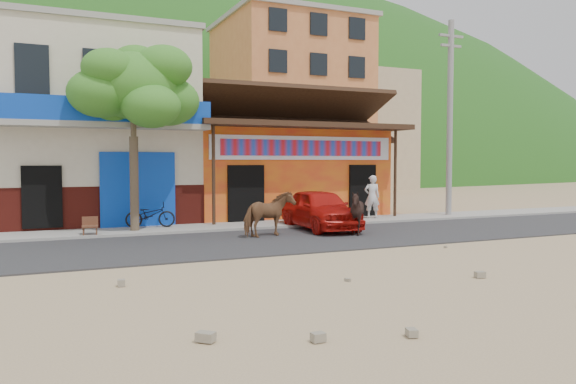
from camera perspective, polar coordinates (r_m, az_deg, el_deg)
name	(u,v)px	position (r m, az deg, el deg)	size (l,w,h in m)	color
ground	(351,251)	(14.74, 6.46, -5.97)	(120.00, 120.00, 0.00)	#9E825B
road	(309,238)	(16.92, 2.14, -4.72)	(60.00, 5.00, 0.04)	#28282B
sidewalk	(266,225)	(20.09, -2.27, -3.37)	(60.00, 2.00, 0.12)	gray
dance_club	(274,174)	(24.43, -1.41, 1.86)	(8.00, 6.00, 3.60)	orange
cafe_building	(92,131)	(22.65, -19.30, 5.90)	(7.00, 6.00, 7.00)	beige
apartment_front	(289,110)	(40.22, 0.13, 8.32)	(9.00, 9.00, 12.00)	#CC723F
apartment_rear	(355,131)	(49.62, 6.82, 6.15)	(8.00, 8.00, 10.00)	tan
hillside	(94,92)	(83.44, -19.06, 9.56)	(100.00, 40.00, 24.00)	#194C14
tree	(134,137)	(18.57, -15.42, 5.45)	(3.00, 3.00, 6.00)	#2D721E
utility_pole	(450,118)	(24.30, 16.12, 7.21)	(0.24, 0.24, 8.00)	gray
cow_tan	(269,214)	(17.07, -1.96, -2.26)	(0.74, 1.62, 1.37)	brown
cow_dark	(357,213)	(17.62, 7.02, -2.11)	(1.11, 1.25, 1.38)	black
red_car	(320,209)	(18.94, 3.27, -1.75)	(1.62, 4.01, 1.37)	red
scooter	(150,215)	(19.32, -13.82, -2.27)	(0.56, 1.62, 0.85)	black
pedestrian	(372,197)	(22.13, 8.53, -0.47)	(0.61, 0.40, 1.68)	silver
cafe_chair_right	(90,218)	(17.97, -19.48, -2.51)	(0.47, 0.47, 1.00)	#522A1B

